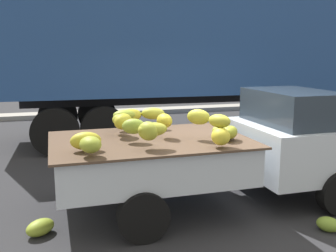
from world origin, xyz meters
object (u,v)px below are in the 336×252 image
at_px(fallen_banana_bunch_near_tailgate, 40,227).
at_px(fallen_banana_bunch_by_wheel, 328,224).
at_px(semi_trailer, 230,43).
at_px(pickup_truck, 268,144).

xyz_separation_m(fallen_banana_bunch_near_tailgate, fallen_banana_bunch_by_wheel, (3.56, -0.97, -0.01)).
bearing_deg(fallen_banana_bunch_near_tailgate, fallen_banana_bunch_by_wheel, -15.20).
bearing_deg(semi_trailer, pickup_truck, -105.60).
relative_size(semi_trailer, fallen_banana_bunch_by_wheel, 39.92).
height_order(pickup_truck, fallen_banana_bunch_by_wheel, pickup_truck).
bearing_deg(fallen_banana_bunch_near_tailgate, pickup_truck, 5.18).
xyz_separation_m(pickup_truck, semi_trailer, (1.52, 4.63, 1.65)).
height_order(semi_trailer, fallen_banana_bunch_by_wheel, semi_trailer).
distance_m(pickup_truck, fallen_banana_bunch_near_tailgate, 3.51).
relative_size(semi_trailer, fallen_banana_bunch_near_tailgate, 31.13).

